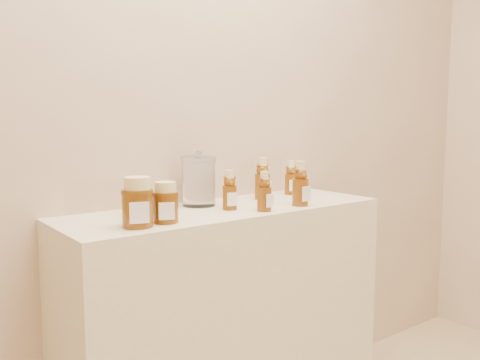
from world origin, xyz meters
TOP-DOWN VIEW (x-y plane):
  - wall_back at (0.00, 1.75)m, footprint 3.50×0.02m
  - display_table at (0.00, 1.55)m, footprint 1.20×0.40m
  - bear_bottle_back_left at (-0.01, 1.51)m, footprint 0.07×0.07m
  - bear_bottle_back_mid at (0.23, 1.62)m, footprint 0.07×0.07m
  - bear_bottle_back_right at (0.40, 1.65)m, footprint 0.07×0.07m
  - bear_bottle_front_left at (0.07, 1.42)m, footprint 0.06×0.06m
  - bear_bottle_front_right at (0.24, 1.42)m, footprint 0.06×0.06m
  - honey_jar_left at (-0.40, 1.44)m, footprint 0.12×0.12m
  - honey_jar_back at (-0.31, 1.59)m, footprint 0.09×0.09m
  - honey_jar_front at (-0.30, 1.45)m, footprint 0.11×0.11m
  - glass_canister at (-0.05, 1.65)m, footprint 0.16×0.16m

SIDE VIEW (x-z plane):
  - display_table at x=0.00m, z-range 0.00..0.90m
  - honey_jar_back at x=-0.31m, z-range 0.90..1.02m
  - honey_jar_front at x=-0.30m, z-range 0.90..1.03m
  - honey_jar_left at x=-0.40m, z-range 0.90..1.05m
  - bear_bottle_front_left at x=0.07m, z-range 0.90..1.06m
  - bear_bottle_back_left at x=-0.01m, z-range 0.90..1.06m
  - bear_bottle_back_right at x=0.40m, z-range 0.90..1.06m
  - bear_bottle_front_right at x=0.24m, z-range 0.90..1.08m
  - bear_bottle_back_mid at x=0.23m, z-range 0.90..1.09m
  - glass_canister at x=-0.05m, z-range 0.90..1.10m
  - wall_back at x=0.00m, z-range 0.00..2.70m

